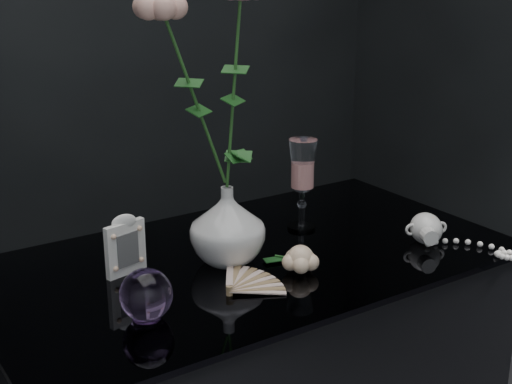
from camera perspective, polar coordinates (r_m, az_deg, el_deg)
vase at (r=1.38m, az=-2.29°, el=-2.66°), size 0.18×0.18×0.15m
wine_glass at (r=1.55m, az=3.72°, el=0.58°), size 0.08×0.08×0.20m
picture_frame at (r=1.36m, az=-10.43°, el=-4.13°), size 0.10×0.09×0.12m
paperweight at (r=1.19m, az=-8.78°, el=-8.12°), size 0.09×0.09×0.09m
paper_fan at (r=1.27m, az=-2.14°, el=-7.81°), size 0.22×0.18×0.02m
loose_rose at (r=1.36m, az=3.57°, el=-5.35°), size 0.17×0.19×0.05m
pearl_jar at (r=1.53m, az=13.46°, el=-2.74°), size 0.30×0.30×0.07m
roses at (r=1.29m, az=-3.76°, el=9.22°), size 0.23×0.10×0.45m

